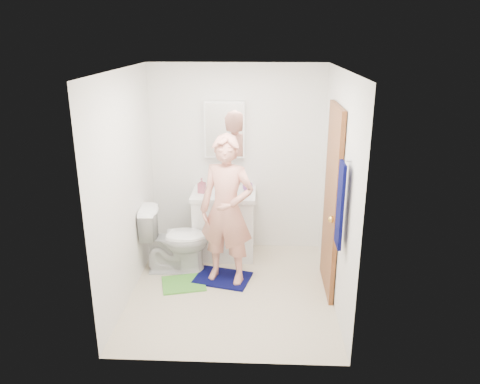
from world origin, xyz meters
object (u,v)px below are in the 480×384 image
Objects in this scene: toilet at (175,239)px; towel at (340,205)px; soap_dispenser at (202,185)px; toothbrush_cup at (248,187)px; man at (227,210)px; medicine_cabinet at (225,129)px; vanity_cabinet at (224,226)px.

towel is at bearing -124.90° from toilet.
toilet is (-1.73, 1.04, -0.85)m from towel.
soap_dispenser is (-1.45, 1.46, -0.31)m from towel.
man is at bearing -105.41° from toothbrush_cup.
medicine_cabinet is at bearing 124.61° from towel.
soap_dispenser is at bearing -174.26° from vanity_cabinet.
vanity_cabinet is 1.14× the size of medicine_cabinet.
vanity_cabinet is 2.08m from towel.
toothbrush_cup is (-0.89, 1.56, -0.35)m from towel.
soap_dispenser is (-0.27, -0.03, 0.54)m from vanity_cabinet.
towel is 0.47× the size of man.
toilet is at bearing -141.10° from vanity_cabinet.
man is (0.36, -0.66, -0.07)m from soap_dispenser.
vanity_cabinet is 0.58m from toothbrush_cup.
soap_dispenser is (0.28, 0.42, 0.54)m from toilet.
soap_dispenser is 1.51× the size of toothbrush_cup.
toothbrush_cup is (0.84, 0.51, 0.50)m from toilet.
vanity_cabinet is at bearing -54.94° from toilet.
man is at bearing -114.49° from toilet.
toilet is 0.82m from man.
medicine_cabinet is 0.75m from soap_dispenser.
medicine_cabinet is at bearing -43.26° from toilet.
medicine_cabinet is at bearing 152.19° from toothbrush_cup.
towel reaches higher than soap_dispenser.
soap_dispenser is at bearing -170.17° from toothbrush_cup.
soap_dispenser is 0.75m from man.
toothbrush_cup is at bearing -62.47° from toilet.
soap_dispenser is at bearing 134.36° from man.
towel reaches higher than toothbrush_cup.
medicine_cabinet is 3.71× the size of soap_dispenser.
man is (0.63, -0.24, 0.47)m from toilet.
towel is (1.18, -1.48, 0.85)m from vanity_cabinet.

